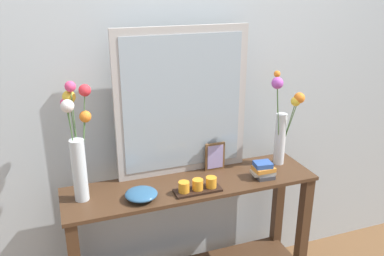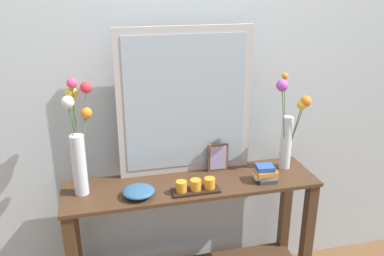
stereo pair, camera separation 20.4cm
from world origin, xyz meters
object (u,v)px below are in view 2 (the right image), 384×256
at_px(console_table, 192,233).
at_px(vase_right, 289,126).
at_px(tall_vase_left, 78,138).
at_px(picture_frame_small, 218,158).
at_px(mirror_leaning, 185,103).
at_px(candle_tray, 196,187).
at_px(book_stack, 266,174).
at_px(decorative_bowl, 139,191).

relative_size(console_table, vase_right, 2.53).
bearing_deg(tall_vase_left, vase_right, -0.24).
bearing_deg(picture_frame_small, mirror_leaning, 166.57).
xyz_separation_m(vase_right, candle_tray, (-0.57, -0.14, -0.23)).
bearing_deg(vase_right, picture_frame_small, 170.59).
distance_m(console_table, tall_vase_left, 0.83).
relative_size(candle_tray, book_stack, 1.86).
distance_m(console_table, vase_right, 0.81).
relative_size(vase_right, picture_frame_small, 3.30).
height_order(console_table, mirror_leaning, mirror_leaning).
height_order(console_table, vase_right, vase_right).
xyz_separation_m(tall_vase_left, candle_tray, (0.56, -0.14, -0.27)).
distance_m(candle_tray, picture_frame_small, 0.28).
distance_m(tall_vase_left, book_stack, 0.99).
xyz_separation_m(tall_vase_left, picture_frame_small, (0.74, 0.06, -0.21)).
relative_size(picture_frame_small, decorative_bowl, 1.01).
height_order(vase_right, book_stack, vase_right).
distance_m(candle_tray, book_stack, 0.39).
bearing_deg(candle_tray, tall_vase_left, 165.46).
bearing_deg(picture_frame_small, book_stack, -40.16).
xyz_separation_m(console_table, candle_tray, (-0.01, -0.10, 0.35)).
distance_m(mirror_leaning, decorative_bowl, 0.52).
height_order(picture_frame_small, decorative_bowl, picture_frame_small).
relative_size(mirror_leaning, vase_right, 1.50).
bearing_deg(mirror_leaning, vase_right, -10.68).
xyz_separation_m(console_table, decorative_bowl, (-0.29, -0.08, 0.35)).
bearing_deg(mirror_leaning, book_stack, -29.61).
distance_m(vase_right, decorative_bowl, 0.89).
xyz_separation_m(mirror_leaning, candle_tray, (-0.00, -0.25, -0.37)).
relative_size(mirror_leaning, decorative_bowl, 4.99).
bearing_deg(console_table, picture_frame_small, 30.58).
bearing_deg(mirror_leaning, picture_frame_small, -13.43).
xyz_separation_m(console_table, picture_frame_small, (0.17, 0.10, 0.40)).
relative_size(tall_vase_left, book_stack, 4.42).
xyz_separation_m(tall_vase_left, book_stack, (0.95, -0.12, -0.25)).
relative_size(tall_vase_left, vase_right, 1.09).
bearing_deg(console_table, tall_vase_left, 175.53).
relative_size(tall_vase_left, candle_tray, 2.38).
distance_m(mirror_leaning, book_stack, 0.57).
bearing_deg(picture_frame_small, console_table, -149.42).
relative_size(decorative_bowl, book_stack, 1.23).
bearing_deg(candle_tray, mirror_leaning, 89.30).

